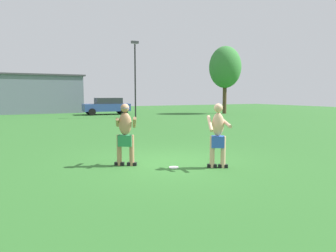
{
  "coord_description": "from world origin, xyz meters",
  "views": [
    {
      "loc": [
        -4.21,
        -8.06,
        1.97
      ],
      "look_at": [
        -0.24,
        -0.35,
        1.09
      ],
      "focal_mm": 34.27,
      "sensor_mm": 36.0,
      "label": 1
    }
  ],
  "objects_px": {
    "car_blue_mid_lot": "(107,106)",
    "tree_right_field": "(225,67)",
    "player_with_cap": "(125,132)",
    "lamp_post": "(135,72)",
    "player_in_blue": "(218,134)",
    "frisbee": "(174,167)"
  },
  "relations": [
    {
      "from": "car_blue_mid_lot",
      "to": "tree_right_field",
      "type": "bearing_deg",
      "value": -19.61
    },
    {
      "from": "player_with_cap",
      "to": "lamp_post",
      "type": "distance_m",
      "value": 18.01
    },
    {
      "from": "player_with_cap",
      "to": "player_in_blue",
      "type": "height_order",
      "value": "player_in_blue"
    },
    {
      "from": "car_blue_mid_lot",
      "to": "lamp_post",
      "type": "distance_m",
      "value": 5.9
    },
    {
      "from": "tree_right_field",
      "to": "frisbee",
      "type": "bearing_deg",
      "value": -130.3
    },
    {
      "from": "player_with_cap",
      "to": "lamp_post",
      "type": "xyz_separation_m",
      "value": [
        6.76,
        16.45,
        2.82
      ]
    },
    {
      "from": "player_with_cap",
      "to": "lamp_post",
      "type": "bearing_deg",
      "value": 67.66
    },
    {
      "from": "frisbee",
      "to": "lamp_post",
      "type": "bearing_deg",
      "value": 71.71
    },
    {
      "from": "lamp_post",
      "to": "player_in_blue",
      "type": "bearing_deg",
      "value": -104.7
    },
    {
      "from": "lamp_post",
      "to": "frisbee",
      "type": "bearing_deg",
      "value": -108.29
    },
    {
      "from": "player_with_cap",
      "to": "car_blue_mid_lot",
      "type": "xyz_separation_m",
      "value": [
        5.83,
        21.48,
        -0.12
      ]
    },
    {
      "from": "player_in_blue",
      "to": "tree_right_field",
      "type": "relative_size",
      "value": 0.26
    },
    {
      "from": "player_with_cap",
      "to": "car_blue_mid_lot",
      "type": "bearing_deg",
      "value": 74.82
    },
    {
      "from": "tree_right_field",
      "to": "player_in_blue",
      "type": "bearing_deg",
      "value": -127.6
    },
    {
      "from": "player_with_cap",
      "to": "tree_right_field",
      "type": "relative_size",
      "value": 0.26
    },
    {
      "from": "frisbee",
      "to": "lamp_post",
      "type": "height_order",
      "value": "lamp_post"
    },
    {
      "from": "tree_right_field",
      "to": "lamp_post",
      "type": "bearing_deg",
      "value": -173.39
    },
    {
      "from": "player_in_blue",
      "to": "lamp_post",
      "type": "distance_m",
      "value": 18.65
    },
    {
      "from": "player_with_cap",
      "to": "tree_right_field",
      "type": "height_order",
      "value": "tree_right_field"
    },
    {
      "from": "lamp_post",
      "to": "player_with_cap",
      "type": "bearing_deg",
      "value": -112.34
    },
    {
      "from": "player_with_cap",
      "to": "player_in_blue",
      "type": "relative_size",
      "value": 1.0
    },
    {
      "from": "player_in_blue",
      "to": "car_blue_mid_lot",
      "type": "relative_size",
      "value": 0.39
    }
  ]
}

